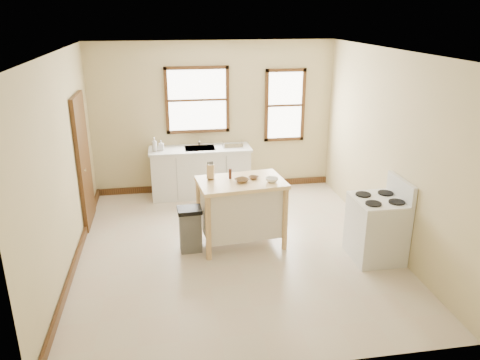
# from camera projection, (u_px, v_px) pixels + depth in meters

# --- Properties ---
(floor) EXTENTS (5.00, 5.00, 0.00)m
(floor) POSITION_uv_depth(u_px,v_px,m) (234.00, 248.00, 6.87)
(floor) COLOR beige
(floor) RESTS_ON ground
(ceiling) EXTENTS (5.00, 5.00, 0.00)m
(ceiling) POSITION_uv_depth(u_px,v_px,m) (233.00, 52.00, 5.92)
(ceiling) COLOR white
(ceiling) RESTS_ON ground
(wall_back) EXTENTS (4.50, 0.04, 2.80)m
(wall_back) POSITION_uv_depth(u_px,v_px,m) (214.00, 118.00, 8.71)
(wall_back) COLOR tan
(wall_back) RESTS_ON ground
(wall_left) EXTENTS (0.04, 5.00, 2.80)m
(wall_left) POSITION_uv_depth(u_px,v_px,m) (62.00, 166.00, 6.05)
(wall_left) COLOR tan
(wall_left) RESTS_ON ground
(wall_right) EXTENTS (0.04, 5.00, 2.80)m
(wall_right) POSITION_uv_depth(u_px,v_px,m) (388.00, 150.00, 6.74)
(wall_right) COLOR tan
(wall_right) RESTS_ON ground
(window_main) EXTENTS (1.17, 0.06, 1.22)m
(window_main) POSITION_uv_depth(u_px,v_px,m) (197.00, 100.00, 8.53)
(window_main) COLOR #3A1F0F
(window_main) RESTS_ON wall_back
(window_side) EXTENTS (0.77, 0.06, 1.37)m
(window_side) POSITION_uv_depth(u_px,v_px,m) (285.00, 105.00, 8.83)
(window_side) COLOR #3A1F0F
(window_side) RESTS_ON wall_back
(door_left) EXTENTS (0.06, 0.90, 2.10)m
(door_left) POSITION_uv_depth(u_px,v_px,m) (84.00, 161.00, 7.39)
(door_left) COLOR #3A1F0F
(door_left) RESTS_ON ground
(baseboard_back) EXTENTS (4.50, 0.04, 0.12)m
(baseboard_back) POSITION_uv_depth(u_px,v_px,m) (215.00, 186.00, 9.14)
(baseboard_back) COLOR #3A1F0F
(baseboard_back) RESTS_ON ground
(baseboard_left) EXTENTS (0.04, 5.00, 0.12)m
(baseboard_left) POSITION_uv_depth(u_px,v_px,m) (77.00, 257.00, 6.52)
(baseboard_left) COLOR #3A1F0F
(baseboard_left) RESTS_ON ground
(sink_counter) EXTENTS (1.86, 0.62, 0.92)m
(sink_counter) POSITION_uv_depth(u_px,v_px,m) (201.00, 172.00, 8.71)
(sink_counter) COLOR silver
(sink_counter) RESTS_ON ground
(faucet) EXTENTS (0.03, 0.03, 0.22)m
(faucet) POSITION_uv_depth(u_px,v_px,m) (199.00, 140.00, 8.68)
(faucet) COLOR silver
(faucet) RESTS_ON sink_counter
(soap_bottle_a) EXTENTS (0.10, 0.10, 0.25)m
(soap_bottle_a) POSITION_uv_depth(u_px,v_px,m) (154.00, 144.00, 8.31)
(soap_bottle_a) COLOR #B2B2B2
(soap_bottle_a) RESTS_ON sink_counter
(soap_bottle_b) EXTENTS (0.09, 0.09, 0.19)m
(soap_bottle_b) POSITION_uv_depth(u_px,v_px,m) (161.00, 145.00, 8.38)
(soap_bottle_b) COLOR #B2B2B2
(soap_bottle_b) RESTS_ON sink_counter
(dish_rack) EXTENTS (0.43, 0.36, 0.09)m
(dish_rack) POSITION_uv_depth(u_px,v_px,m) (233.00, 144.00, 8.62)
(dish_rack) COLOR silver
(dish_rack) RESTS_ON sink_counter
(kitchen_island) EXTENTS (1.30, 0.91, 1.00)m
(kitchen_island) POSITION_uv_depth(u_px,v_px,m) (241.00, 213.00, 6.85)
(kitchen_island) COLOR #F4C090
(kitchen_island) RESTS_ON ground
(knife_block) EXTENTS (0.12, 0.12, 0.20)m
(knife_block) POSITION_uv_depth(u_px,v_px,m) (211.00, 172.00, 6.71)
(knife_block) COLOR tan
(knife_block) RESTS_ON kitchen_island
(pepper_grinder) EXTENTS (0.05, 0.05, 0.15)m
(pepper_grinder) POSITION_uv_depth(u_px,v_px,m) (230.00, 174.00, 6.74)
(pepper_grinder) COLOR #3E1D10
(pepper_grinder) RESTS_ON kitchen_island
(bowl_a) EXTENTS (0.26, 0.26, 0.05)m
(bowl_a) POSITION_uv_depth(u_px,v_px,m) (242.00, 180.00, 6.62)
(bowl_a) COLOR brown
(bowl_a) RESTS_ON kitchen_island
(bowl_b) EXTENTS (0.20, 0.20, 0.04)m
(bowl_b) POSITION_uv_depth(u_px,v_px,m) (254.00, 178.00, 6.75)
(bowl_b) COLOR brown
(bowl_b) RESTS_ON kitchen_island
(bowl_c) EXTENTS (0.24, 0.24, 0.06)m
(bowl_c) POSITION_uv_depth(u_px,v_px,m) (272.00, 180.00, 6.63)
(bowl_c) COLOR white
(bowl_c) RESTS_ON kitchen_island
(trash_bin) EXTENTS (0.35, 0.30, 0.66)m
(trash_bin) POSITION_uv_depth(u_px,v_px,m) (190.00, 229.00, 6.71)
(trash_bin) COLOR #595957
(trash_bin) RESTS_ON ground
(gas_stove) EXTENTS (0.72, 0.72, 1.16)m
(gas_stove) POSITION_uv_depth(u_px,v_px,m) (377.00, 220.00, 6.44)
(gas_stove) COLOR silver
(gas_stove) RESTS_ON ground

